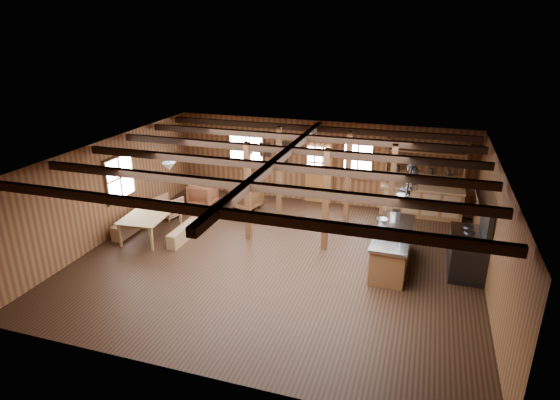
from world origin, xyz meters
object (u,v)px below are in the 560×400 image
Objects in this scene: armchair_a at (203,194)px; armchair_c at (168,207)px; armchair_b at (247,197)px; dining_table at (153,224)px; commercial_range at (470,247)px; kitchen_island at (392,248)px.

armchair_a is 1.11× the size of armchair_c.
armchair_a is 1.52m from armchair_b.
commercial_range is at bearing -91.41° from dining_table.
dining_table is at bearing 84.80° from armchair_a.
armchair_a is at bearing -10.38° from dining_table.
commercial_range reaches higher than armchair_b.
kitchen_island is 5.58m from armchair_b.
armchair_c is (-7.02, 1.11, -0.14)m from kitchen_island.
armchair_b is 2.55m from armchair_c.
commercial_range is 8.57m from dining_table.
kitchen_island reaches higher than dining_table.
kitchen_island is at bearing 169.16° from armchair_b.
armchair_a reaches higher than armchair_c.
kitchen_island is 3.40× the size of armchair_c.
dining_table is 2.67m from armchair_a.
armchair_b is at bearing 160.92° from commercial_range.
armchair_b is (1.51, 0.17, 0.02)m from armchair_a.
armchair_c is (-0.56, -1.30, -0.04)m from armchair_a.
armchair_b is at bearing -172.95° from armchair_a.
armchair_a is (-6.46, 2.41, -0.10)m from kitchen_island.
armchair_b reaches higher than armchair_c.
dining_table reaches higher than armchair_c.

